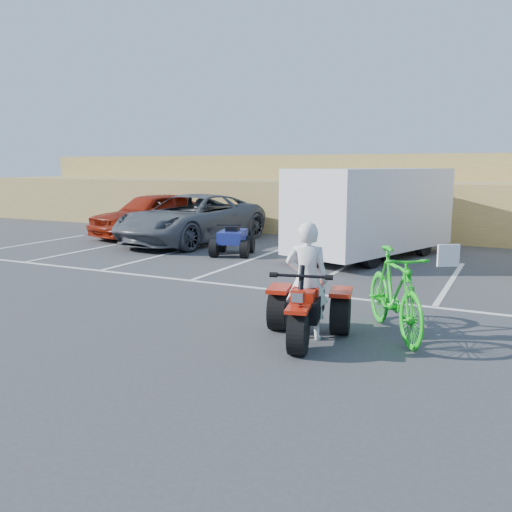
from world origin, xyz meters
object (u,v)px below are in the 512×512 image
at_px(red_trike_atv, 304,341).
at_px(red_car, 153,214).
at_px(cargo_trailer, 372,210).
at_px(quad_atv_green, 357,260).
at_px(green_dirt_bike, 395,293).
at_px(grey_pickup, 192,219).
at_px(quad_atv_blue, 233,255).
at_px(rider, 307,281).

distance_m(red_trike_atv, red_car, 13.05).
height_order(cargo_trailer, quad_atv_green, cargo_trailer).
xyz_separation_m(green_dirt_bike, quad_atv_green, (-2.36, 6.37, -0.68)).
distance_m(grey_pickup, quad_atv_blue, 3.11).
bearing_deg(red_car, green_dirt_bike, -21.13).
xyz_separation_m(red_trike_atv, green_dirt_bike, (1.14, 0.87, 0.68)).
bearing_deg(cargo_trailer, grey_pickup, -163.93).
bearing_deg(green_dirt_bike, quad_atv_blue, 104.34).
bearing_deg(green_dirt_bike, quad_atv_green, 78.42).
bearing_deg(quad_atv_green, red_trike_atv, -65.12).
distance_m(grey_pickup, cargo_trailer, 6.32).
bearing_deg(grey_pickup, quad_atv_blue, -27.74).
bearing_deg(red_trike_atv, quad_atv_blue, 113.77).
height_order(grey_pickup, cargo_trailer, cargo_trailer).
xyz_separation_m(rider, red_car, (-9.45, 8.79, -0.07)).
distance_m(green_dirt_bike, quad_atv_blue, 8.25).
height_order(grey_pickup, red_car, red_car).
xyz_separation_m(quad_atv_blue, quad_atv_green, (3.58, 0.69, 0.00)).
relative_size(green_dirt_bike, grey_pickup, 0.38).
xyz_separation_m(red_trike_atv, quad_atv_blue, (-4.80, 6.55, 0.00)).
relative_size(rider, grey_pickup, 0.30).
bearing_deg(quad_atv_blue, cargo_trailer, 1.83).
xyz_separation_m(red_trike_atv, grey_pickup, (-7.30, 8.21, 0.82)).
distance_m(rider, green_dirt_bike, 1.39).
xyz_separation_m(red_car, cargo_trailer, (8.47, -1.08, 0.54)).
relative_size(rider, quad_atv_blue, 1.21).
distance_m(green_dirt_bike, grey_pickup, 11.18).
bearing_deg(green_dirt_bike, grey_pickup, 107.03).
distance_m(quad_atv_blue, quad_atv_green, 3.64).
height_order(rider, green_dirt_bike, rider).
relative_size(green_dirt_bike, red_car, 0.47).
bearing_deg(quad_atv_blue, rider, -70.55).
height_order(red_trike_atv, green_dirt_bike, green_dirt_bike).
distance_m(green_dirt_bike, cargo_trailer, 7.35).
bearing_deg(red_car, quad_atv_blue, -10.96).
distance_m(rider, grey_pickup, 10.85).
relative_size(grey_pickup, quad_atv_green, 3.61).
bearing_deg(quad_atv_blue, grey_pickup, 129.12).
relative_size(red_car, cargo_trailer, 0.83).
relative_size(red_car, quad_atv_blue, 3.25).
distance_m(rider, red_car, 12.90).
distance_m(red_car, cargo_trailer, 8.55).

